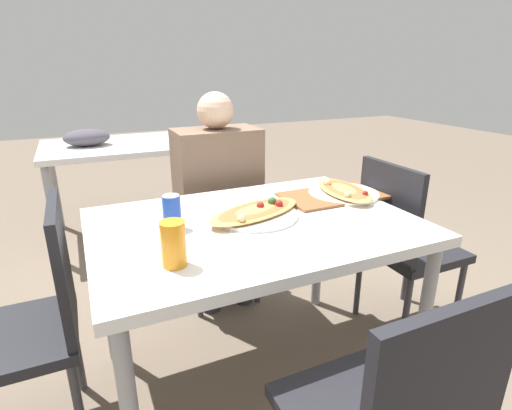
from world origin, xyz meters
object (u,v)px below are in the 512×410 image
(chair_side_left, at_px, (33,317))
(drink_glass, at_px, (173,244))
(chair_far_seated, at_px, (213,213))
(soda_can, at_px, (172,212))
(person_seated, at_px, (219,185))
(pizza_main, at_px, (256,212))
(dining_table, at_px, (255,239))
(chair_side_right, at_px, (403,240))
(pizza_second, at_px, (344,191))

(chair_side_left, bearing_deg, drink_glass, -123.01)
(chair_far_seated, distance_m, soda_can, 0.84)
(person_seated, distance_m, pizza_main, 0.61)
(dining_table, distance_m, chair_side_right, 0.81)
(pizza_second, bearing_deg, drink_glass, -158.14)
(pizza_second, bearing_deg, chair_far_seated, 123.57)
(chair_far_seated, distance_m, pizza_main, 0.76)
(dining_table, relative_size, chair_side_left, 1.37)
(pizza_main, bearing_deg, dining_table, -117.49)
(chair_far_seated, bearing_deg, chair_side_left, 38.73)
(pizza_main, bearing_deg, pizza_second, 9.74)
(dining_table, bearing_deg, chair_far_seated, 84.03)
(chair_side_right, distance_m, soda_can, 1.13)
(chair_far_seated, distance_m, chair_side_left, 1.11)
(chair_far_seated, relative_size, person_seated, 0.75)
(chair_side_right, distance_m, pizza_second, 0.40)
(pizza_second, bearing_deg, person_seated, 128.97)
(drink_glass, bearing_deg, pizza_main, 34.48)
(chair_far_seated, distance_m, chair_side_right, 1.02)
(chair_side_left, xyz_separation_m, pizza_main, (0.81, -0.02, 0.26))
(pizza_main, bearing_deg, person_seated, 84.60)
(pizza_main, xyz_separation_m, drink_glass, (-0.38, -0.26, 0.05))
(person_seated, relative_size, pizza_second, 2.88)
(chair_far_seated, bearing_deg, person_seated, 90.00)
(dining_table, height_order, drink_glass, drink_glass)
(dining_table, height_order, chair_side_left, chair_side_left)
(pizza_main, bearing_deg, chair_side_left, 178.85)
(chair_side_left, bearing_deg, pizza_main, -91.15)
(chair_side_right, bearing_deg, chair_far_seated, -136.03)
(dining_table, distance_m, pizza_second, 0.52)
(pizza_main, bearing_deg, drink_glass, -145.52)
(dining_table, distance_m, pizza_main, 0.10)
(chair_side_right, relative_size, soda_can, 7.00)
(chair_side_right, bearing_deg, pizza_main, -91.76)
(drink_glass, height_order, pizza_second, drink_glass)
(chair_far_seated, bearing_deg, chair_side_right, 133.97)
(chair_side_left, height_order, soda_can, chair_side_left)
(dining_table, height_order, soda_can, soda_can)
(chair_far_seated, xyz_separation_m, person_seated, (-0.00, -0.11, 0.19))
(chair_side_left, distance_m, pizza_second, 1.31)
(pizza_main, distance_m, pizza_second, 0.48)
(chair_far_seated, bearing_deg, soda_can, 61.39)
(soda_can, xyz_separation_m, drink_glass, (-0.06, -0.28, 0.01))
(chair_far_seated, xyz_separation_m, chair_side_left, (-0.87, -0.70, 0.00))
(chair_far_seated, height_order, person_seated, person_seated)
(chair_side_left, height_order, pizza_second, chair_side_left)
(dining_table, xyz_separation_m, pizza_second, (0.50, 0.12, 0.09))
(person_seated, height_order, soda_can, person_seated)
(soda_can, bearing_deg, pizza_second, 4.34)
(chair_side_left, height_order, pizza_main, chair_side_left)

